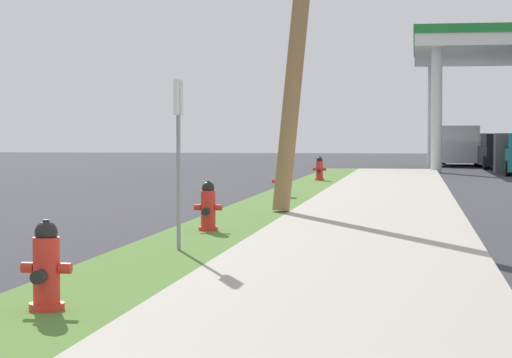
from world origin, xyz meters
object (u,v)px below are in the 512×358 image
at_px(car_black_by_near_pump, 501,153).
at_px(street_sign_post, 178,128).
at_px(fire_hydrant_third, 281,182).
at_px(fire_hydrant_second, 208,209).
at_px(fire_hydrant_fourth, 320,170).
at_px(truck_silver_at_forecourt, 461,147).
at_px(fire_hydrant_nearest, 46,271).

bearing_deg(car_black_by_near_pump, street_sign_post, -101.04).
bearing_deg(fire_hydrant_third, fire_hydrant_second, -89.88).
xyz_separation_m(fire_hydrant_fourth, truck_silver_at_forecourt, (5.20, 19.23, 0.47)).
distance_m(fire_hydrant_nearest, truck_silver_at_forecourt, 43.20).
distance_m(fire_hydrant_nearest, fire_hydrant_third, 15.45).
bearing_deg(fire_hydrant_nearest, fire_hydrant_fourth, 89.88).
bearing_deg(fire_hydrant_third, car_black_by_near_pump, 73.65).
bearing_deg(fire_hydrant_fourth, fire_hydrant_third, -90.95).
bearing_deg(fire_hydrant_third, fire_hydrant_fourth, 89.05).
bearing_deg(truck_silver_at_forecourt, car_black_by_near_pump, -66.80).
height_order(fire_hydrant_nearest, street_sign_post, street_sign_post).
bearing_deg(fire_hydrant_second, car_black_by_near_pump, 77.85).
height_order(fire_hydrant_second, truck_silver_at_forecourt, truck_silver_at_forecourt).
xyz_separation_m(fire_hydrant_nearest, fire_hydrant_fourth, (0.05, 23.65, 0.00)).
bearing_deg(fire_hydrant_nearest, fire_hydrant_second, 90.58).
distance_m(fire_hydrant_nearest, car_black_by_near_pump, 39.72).
bearing_deg(truck_silver_at_forecourt, street_sign_post, -97.65).
distance_m(fire_hydrant_nearest, street_sign_post, 4.54).
xyz_separation_m(fire_hydrant_nearest, street_sign_post, (0.08, 4.38, 1.19)).
bearing_deg(fire_hydrant_third, truck_silver_at_forecourt, 78.99).
relative_size(street_sign_post, truck_silver_at_forecourt, 0.38).
height_order(fire_hydrant_nearest, fire_hydrant_second, same).
distance_m(fire_hydrant_third, car_black_by_near_pump, 24.67).
relative_size(fire_hydrant_nearest, street_sign_post, 0.35).
relative_size(fire_hydrant_second, car_black_by_near_pump, 0.16).
distance_m(fire_hydrant_second, fire_hydrant_fourth, 16.73).
xyz_separation_m(fire_hydrant_fourth, car_black_by_near_pump, (6.81, 15.47, 0.28)).
bearing_deg(car_black_by_near_pump, fire_hydrant_fourth, -113.76).
bearing_deg(fire_hydrant_fourth, street_sign_post, -89.91).
xyz_separation_m(car_black_by_near_pump, truck_silver_at_forecourt, (-1.61, 3.76, 0.19)).
xyz_separation_m(fire_hydrant_nearest, truck_silver_at_forecourt, (5.25, 42.88, 0.47)).
height_order(fire_hydrant_nearest, truck_silver_at_forecourt, truck_silver_at_forecourt).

